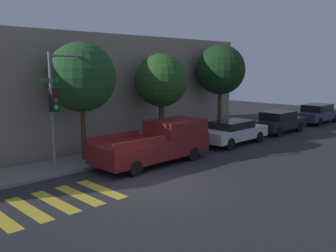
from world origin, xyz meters
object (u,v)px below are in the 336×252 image
traffic_light_pole (62,93)px  sedan_far_end (317,113)px  pickup_truck (158,143)px  tree_midblock (162,81)px  tree_near_corner (81,77)px  sedan_middle (278,122)px  tree_far_end (220,70)px  sedan_near_corner (233,131)px

traffic_light_pole → sedan_far_end: (20.56, -1.27, -2.53)m
pickup_truck → tree_midblock: 4.38m
tree_near_corner → sedan_middle: bearing=-10.4°
sedan_far_end → tree_far_end: bearing=165.1°
pickup_truck → tree_midblock: bearing=43.3°
pickup_truck → tree_midblock: tree_midblock is taller
pickup_truck → tree_near_corner: size_ratio=1.03×
tree_near_corner → tree_far_end: bearing=0.0°
traffic_light_pole → sedan_near_corner: 10.08m
sedan_near_corner → tree_midblock: size_ratio=0.89×
traffic_light_pole → tree_midblock: 6.57m
sedan_near_corner → tree_near_corner: size_ratio=0.82×
sedan_near_corner → sedan_middle: sedan_middle is taller
sedan_near_corner → sedan_far_end: size_ratio=0.95×
sedan_middle → tree_far_end: 5.18m
traffic_light_pole → sedan_near_corner: traffic_light_pole is taller
tree_near_corner → tree_midblock: bearing=0.0°
traffic_light_pole → sedan_middle: (14.70, -1.27, -2.55)m
sedan_far_end → sedan_near_corner: bearing=180.0°
sedan_middle → tree_near_corner: bearing=169.6°
sedan_near_corner → tree_midblock: 4.91m
traffic_light_pole → tree_midblock: bearing=10.0°
sedan_far_end → pickup_truck: bearing=-180.0°
sedan_far_end → tree_midblock: size_ratio=0.93×
sedan_far_end → tree_midblock: bearing=170.3°
tree_midblock → tree_far_end: (5.09, 0.00, 0.52)m
tree_far_end → traffic_light_pole: bearing=-174.4°
pickup_truck → tree_far_end: bearing=17.5°
tree_far_end → sedan_near_corner: bearing=-128.1°
pickup_truck → sedan_far_end: (16.65, 0.00, -0.16)m
traffic_light_pole → sedan_middle: size_ratio=1.13×
traffic_light_pole → sedan_middle: 14.98m
traffic_light_pole → tree_midblock: tree_midblock is taller
tree_far_end → pickup_truck: bearing=-162.5°
sedan_middle → tree_near_corner: 13.69m
sedan_near_corner → tree_near_corner: bearing=163.4°
pickup_truck → tree_near_corner: tree_near_corner is taller
sedan_middle → tree_near_corner: (-13.12, 2.40, 3.09)m
pickup_truck → sedan_far_end: size_ratio=1.19×
tree_near_corner → tree_far_end: tree_far_end is taller
traffic_light_pole → sedan_middle: traffic_light_pole is taller
sedan_near_corner → tree_near_corner: tree_near_corner is taller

